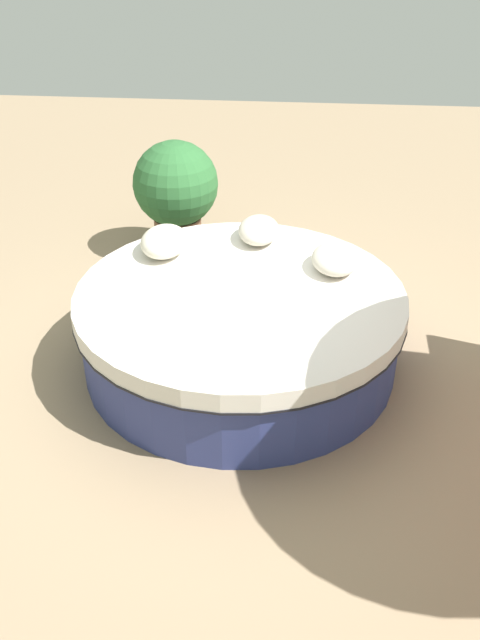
% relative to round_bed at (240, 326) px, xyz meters
% --- Properties ---
extents(ground_plane, '(16.00, 16.00, 0.00)m').
position_rel_round_bed_xyz_m(ground_plane, '(0.00, 0.00, -0.33)').
color(ground_plane, '#9E8466').
extents(round_bed, '(2.48, 2.48, 0.65)m').
position_rel_round_bed_xyz_m(round_bed, '(0.00, 0.00, 0.00)').
color(round_bed, navy).
rests_on(round_bed, ground_plane).
extents(throw_pillow_0, '(0.50, 0.37, 0.18)m').
position_rel_round_bed_xyz_m(throw_pillow_0, '(-0.41, 0.71, 0.40)').
color(throw_pillow_0, beige).
rests_on(throw_pillow_0, round_bed).
extents(throw_pillow_1, '(0.50, 0.34, 0.18)m').
position_rel_round_bed_xyz_m(throw_pillow_1, '(-0.88, 0.08, 0.41)').
color(throw_pillow_1, beige).
rests_on(throw_pillow_1, round_bed).
extents(throw_pillow_2, '(0.52, 0.38, 0.21)m').
position_rel_round_bed_xyz_m(throw_pillow_2, '(-0.57, -0.67, 0.42)').
color(throw_pillow_2, beige).
rests_on(throw_pillow_2, round_bed).
extents(planter, '(0.84, 0.84, 1.17)m').
position_rel_round_bed_xyz_m(planter, '(-1.86, -0.81, 0.34)').
color(planter, brown).
rests_on(planter, ground_plane).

